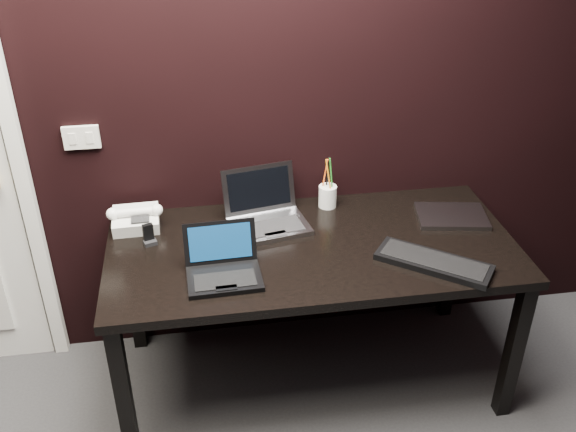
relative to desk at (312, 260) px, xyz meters
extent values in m
plane|color=black|center=(-0.30, 0.40, 0.64)|extent=(4.00, 0.00, 4.00)
cube|color=white|center=(-1.18, 0.37, 0.36)|extent=(0.06, 0.05, 2.11)
cube|color=silver|center=(-0.92, 0.39, 0.46)|extent=(0.15, 0.02, 0.10)
cube|color=silver|center=(-0.95, 0.38, 0.46)|extent=(0.03, 0.01, 0.05)
cube|color=silver|center=(-0.88, 0.38, 0.46)|extent=(0.03, 0.01, 0.05)
cube|color=black|center=(0.00, 0.00, 0.06)|extent=(1.70, 0.80, 0.04)
cube|color=black|center=(-0.80, -0.35, -0.31)|extent=(0.06, 0.06, 0.70)
cube|color=black|center=(0.80, -0.35, -0.31)|extent=(0.06, 0.06, 0.70)
cube|color=black|center=(-0.80, 0.35, -0.31)|extent=(0.06, 0.06, 0.70)
cube|color=black|center=(0.80, 0.35, -0.31)|extent=(0.06, 0.06, 0.70)
cube|color=black|center=(-0.38, -0.20, 0.09)|extent=(0.29, 0.21, 0.02)
cube|color=black|center=(-0.38, -0.22, 0.10)|extent=(0.24, 0.12, 0.00)
cube|color=black|center=(-0.38, -0.27, 0.10)|extent=(0.08, 0.03, 0.00)
cube|color=black|center=(-0.38, -0.08, 0.18)|extent=(0.28, 0.07, 0.16)
cube|color=#0A284C|center=(-0.38, -0.08, 0.18)|extent=(0.24, 0.05, 0.13)
cube|color=#9D9EA3|center=(-0.16, 0.15, 0.09)|extent=(0.36, 0.29, 0.02)
cube|color=black|center=(-0.16, 0.13, 0.10)|extent=(0.29, 0.18, 0.00)
cube|color=#9A9A9F|center=(-0.14, 0.07, 0.10)|extent=(0.10, 0.05, 0.00)
cube|color=gray|center=(-0.19, 0.30, 0.20)|extent=(0.33, 0.12, 0.20)
cube|color=black|center=(-0.19, 0.29, 0.20)|extent=(0.28, 0.10, 0.17)
cube|color=black|center=(0.45, -0.22, 0.09)|extent=(0.45, 0.40, 0.03)
cube|color=black|center=(0.45, -0.22, 0.11)|extent=(0.40, 0.35, 0.00)
cube|color=gray|center=(0.65, 0.11, 0.09)|extent=(0.34, 0.27, 0.02)
cube|color=silver|center=(-0.73, 0.26, 0.11)|extent=(0.20, 0.19, 0.08)
cylinder|color=white|center=(-0.73, 0.25, 0.16)|extent=(0.19, 0.04, 0.04)
sphere|color=white|center=(-0.82, 0.24, 0.16)|extent=(0.06, 0.06, 0.05)
sphere|color=white|center=(-0.64, 0.25, 0.16)|extent=(0.06, 0.06, 0.05)
cube|color=black|center=(-0.71, 0.21, 0.15)|extent=(0.08, 0.06, 0.01)
cube|color=black|center=(-0.67, 0.12, 0.12)|extent=(0.05, 0.03, 0.09)
cube|color=black|center=(-0.67, 0.11, 0.09)|extent=(0.06, 0.05, 0.02)
cylinder|color=white|center=(0.13, 0.31, 0.13)|extent=(0.11, 0.11, 0.10)
cylinder|color=#E85415|center=(0.11, 0.31, 0.24)|extent=(0.03, 0.03, 0.15)
cylinder|color=#227C22|center=(0.14, 0.31, 0.24)|extent=(0.02, 0.02, 0.15)
cylinder|color=black|center=(0.13, 0.32, 0.24)|extent=(0.02, 0.02, 0.15)
cylinder|color=orange|center=(0.13, 0.30, 0.24)|extent=(0.03, 0.03, 0.15)
camera|label=1|loc=(-0.45, -2.20, 1.54)|focal=40.00mm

